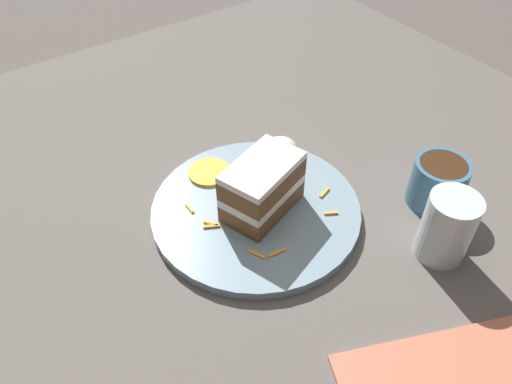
{
  "coord_description": "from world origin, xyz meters",
  "views": [
    {
      "loc": [
        -0.23,
        -0.44,
        0.54
      ],
      "look_at": [
        0.05,
        -0.04,
        0.07
      ],
      "focal_mm": 35.0,
      "sensor_mm": 36.0,
      "label": 1
    }
  ],
  "objects_px": {
    "cake_slice": "(262,187)",
    "orange_garnish": "(209,172)",
    "plate": "(256,210)",
    "coffee_mug": "(438,182)",
    "drinking_glass": "(446,231)",
    "cream_dollop": "(279,150)"
  },
  "relations": [
    {
      "from": "orange_garnish",
      "to": "cream_dollop",
      "type": "bearing_deg",
      "value": -17.98
    },
    {
      "from": "plate",
      "to": "coffee_mug",
      "type": "relative_size",
      "value": 3.81
    },
    {
      "from": "cake_slice",
      "to": "cream_dollop",
      "type": "bearing_deg",
      "value": 111.52
    },
    {
      "from": "cake_slice",
      "to": "drinking_glass",
      "type": "bearing_deg",
      "value": 19.78
    },
    {
      "from": "plate",
      "to": "drinking_glass",
      "type": "bearing_deg",
      "value": -51.36
    },
    {
      "from": "coffee_mug",
      "to": "drinking_glass",
      "type": "bearing_deg",
      "value": -135.11
    },
    {
      "from": "drinking_glass",
      "to": "plate",
      "type": "bearing_deg",
      "value": 128.64
    },
    {
      "from": "cream_dollop",
      "to": "coffee_mug",
      "type": "distance_m",
      "value": 0.24
    },
    {
      "from": "plate",
      "to": "coffee_mug",
      "type": "xyz_separation_m",
      "value": [
        0.23,
        -0.13,
        0.03
      ]
    },
    {
      "from": "cake_slice",
      "to": "orange_garnish",
      "type": "height_order",
      "value": "cake_slice"
    },
    {
      "from": "cake_slice",
      "to": "drinking_glass",
      "type": "relative_size",
      "value": 1.32
    },
    {
      "from": "coffee_mug",
      "to": "orange_garnish",
      "type": "bearing_deg",
      "value": 137.17
    },
    {
      "from": "orange_garnish",
      "to": "drinking_glass",
      "type": "distance_m",
      "value": 0.34
    },
    {
      "from": "orange_garnish",
      "to": "coffee_mug",
      "type": "distance_m",
      "value": 0.33
    },
    {
      "from": "drinking_glass",
      "to": "orange_garnish",
      "type": "bearing_deg",
      "value": 120.57
    },
    {
      "from": "plate",
      "to": "coffee_mug",
      "type": "height_order",
      "value": "coffee_mug"
    },
    {
      "from": "cream_dollop",
      "to": "orange_garnish",
      "type": "xyz_separation_m",
      "value": [
        -0.11,
        0.03,
        -0.02
      ]
    },
    {
      "from": "drinking_glass",
      "to": "coffee_mug",
      "type": "distance_m",
      "value": 0.1
    },
    {
      "from": "drinking_glass",
      "to": "cake_slice",
      "type": "bearing_deg",
      "value": 128.8
    },
    {
      "from": "cake_slice",
      "to": "plate",
      "type": "bearing_deg",
      "value": -164.68
    },
    {
      "from": "orange_garnish",
      "to": "coffee_mug",
      "type": "bearing_deg",
      "value": -42.83
    },
    {
      "from": "cake_slice",
      "to": "orange_garnish",
      "type": "xyz_separation_m",
      "value": [
        -0.02,
        0.11,
        -0.04
      ]
    }
  ]
}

